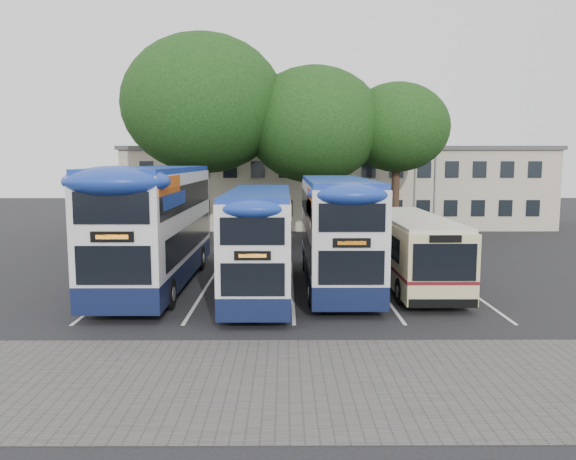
# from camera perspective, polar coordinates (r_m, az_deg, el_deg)

# --- Properties ---
(ground) EXTENTS (120.00, 120.00, 0.00)m
(ground) POSITION_cam_1_polar(r_m,az_deg,el_deg) (18.76, 12.27, -9.01)
(ground) COLOR black
(ground) RESTS_ON ground
(paving_strip) EXTENTS (40.00, 6.00, 0.01)m
(paving_strip) POSITION_cam_1_polar(r_m,az_deg,el_deg) (13.75, 8.51, -14.97)
(paving_strip) COLOR #595654
(paving_strip) RESTS_ON ground
(bay_lines) EXTENTS (14.12, 11.00, 0.01)m
(bay_lines) POSITION_cam_1_polar(r_m,az_deg,el_deg) (23.17, 0.41, -5.74)
(bay_lines) COLOR silver
(bay_lines) RESTS_ON ground
(depot_building) EXTENTS (32.40, 8.40, 6.20)m
(depot_building) POSITION_cam_1_polar(r_m,az_deg,el_deg) (44.80, 4.89, 4.50)
(depot_building) COLOR #C2B09C
(depot_building) RESTS_ON ground
(lamp_post) EXTENTS (0.25, 1.05, 9.06)m
(lamp_post) POSITION_cam_1_polar(r_m,az_deg,el_deg) (38.87, 14.77, 6.75)
(lamp_post) COLOR gray
(lamp_post) RESTS_ON ground
(tree_left) EXTENTS (9.87, 9.87, 12.75)m
(tree_left) POSITION_cam_1_polar(r_m,az_deg,el_deg) (35.26, -8.58, 12.53)
(tree_left) COLOR black
(tree_left) RESTS_ON ground
(tree_mid) EXTENTS (8.39, 8.39, 10.88)m
(tree_mid) POSITION_cam_1_polar(r_m,az_deg,el_deg) (35.04, 2.67, 10.60)
(tree_mid) COLOR black
(tree_mid) RESTS_ON ground
(tree_right) EXTENTS (6.46, 6.46, 9.93)m
(tree_right) POSITION_cam_1_polar(r_m,az_deg,el_deg) (35.81, 11.00, 10.17)
(tree_right) COLOR black
(tree_right) RESTS_ON ground
(bus_dd_left) EXTENTS (2.84, 11.70, 4.88)m
(bus_dd_left) POSITION_cam_1_polar(r_m,az_deg,el_deg) (23.63, -13.23, 0.92)
(bus_dd_left) COLOR #0F1737
(bus_dd_left) RESTS_ON ground
(bus_dd_mid) EXTENTS (2.35, 9.67, 4.03)m
(bus_dd_mid) POSITION_cam_1_polar(r_m,az_deg,el_deg) (21.56, -2.87, -0.73)
(bus_dd_mid) COLOR #0F1737
(bus_dd_mid) RESTS_ON ground
(bus_dd_right) EXTENTS (2.57, 10.59, 4.41)m
(bus_dd_right) POSITION_cam_1_polar(r_m,az_deg,el_deg) (23.13, 4.95, 0.31)
(bus_dd_right) COLOR #0F1737
(bus_dd_right) RESTS_ON ground
(bus_single) EXTENTS (2.45, 9.62, 2.87)m
(bus_single) POSITION_cam_1_polar(r_m,az_deg,el_deg) (23.88, 12.42, -1.57)
(bus_single) COLOR #CEC189
(bus_single) RESTS_ON ground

